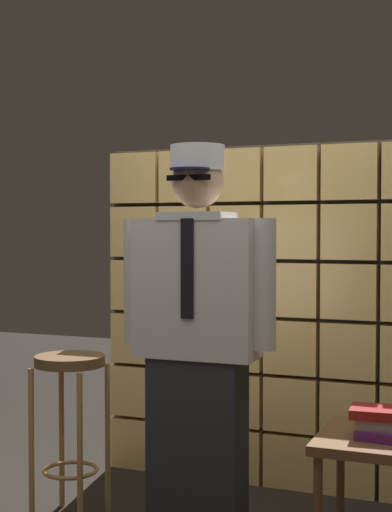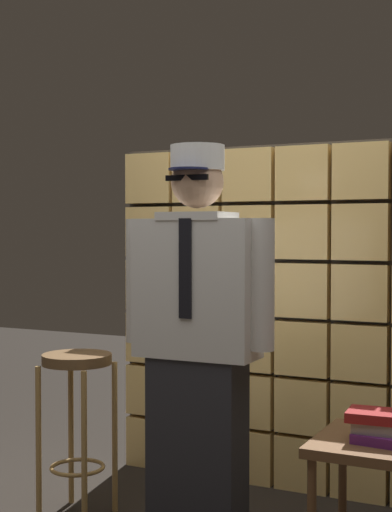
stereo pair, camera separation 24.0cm
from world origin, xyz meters
TOP-DOWN VIEW (x-y plane):
  - glass_block_wall at (-0.00, 1.34)m, footprint 1.89×0.10m
  - standing_person at (-0.02, 0.39)m, footprint 0.70×0.30m
  - bar_stool at (-0.72, 0.49)m, footprint 0.34×0.34m
  - side_table at (0.78, 0.44)m, footprint 0.52×0.52m
  - book_stack at (0.77, 0.41)m, footprint 0.24×0.21m

SIDE VIEW (x-z plane):
  - side_table at x=0.78m, z-range 0.21..0.78m
  - bar_stool at x=-0.72m, z-range 0.19..0.99m
  - book_stack at x=0.77m, z-range 0.58..0.69m
  - standing_person at x=-0.02m, z-range 0.04..1.81m
  - glass_block_wall at x=0.00m, z-range -0.02..1.87m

